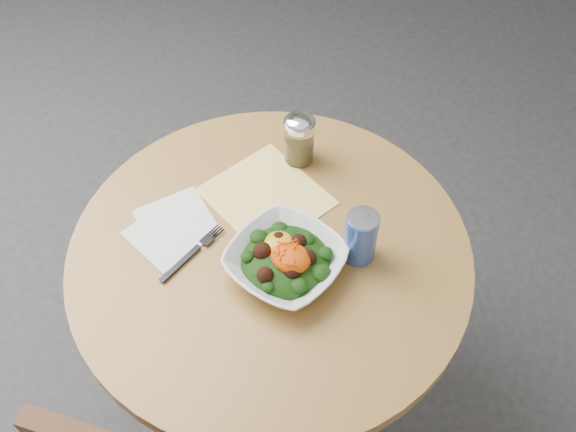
% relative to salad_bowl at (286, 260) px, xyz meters
% --- Properties ---
extents(ground, '(6.00, 6.00, 0.00)m').
position_rel_salad_bowl_xyz_m(ground, '(-0.06, 0.03, -0.78)').
color(ground, '#2D2D30').
rests_on(ground, ground).
extents(table, '(0.90, 0.90, 0.75)m').
position_rel_salad_bowl_xyz_m(table, '(-0.06, 0.03, -0.23)').
color(table, black).
rests_on(table, ground).
extents(cloth_napkin, '(0.31, 0.30, 0.00)m').
position_rel_salad_bowl_xyz_m(cloth_napkin, '(-0.15, 0.15, -0.03)').
color(cloth_napkin, yellow).
rests_on(cloth_napkin, table).
extents(paper_napkins, '(0.21, 0.24, 0.00)m').
position_rel_salad_bowl_xyz_m(paper_napkins, '(-0.28, -0.04, -0.03)').
color(paper_napkins, white).
rests_on(paper_napkins, table).
extents(salad_bowl, '(0.26, 0.26, 0.09)m').
position_rel_salad_bowl_xyz_m(salad_bowl, '(0.00, 0.00, 0.00)').
color(salad_bowl, white).
rests_on(salad_bowl, table).
extents(fork, '(0.04, 0.19, 0.00)m').
position_rel_salad_bowl_xyz_m(fork, '(-0.19, -0.07, -0.03)').
color(fork, black).
rests_on(fork, table).
extents(spice_shaker, '(0.08, 0.08, 0.14)m').
position_rel_salad_bowl_xyz_m(spice_shaker, '(-0.15, 0.30, 0.03)').
color(spice_shaker, silver).
rests_on(spice_shaker, table).
extents(beverage_can, '(0.07, 0.07, 0.14)m').
position_rel_salad_bowl_xyz_m(beverage_can, '(0.11, 0.12, 0.03)').
color(beverage_can, '#0D1993').
rests_on(beverage_can, table).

